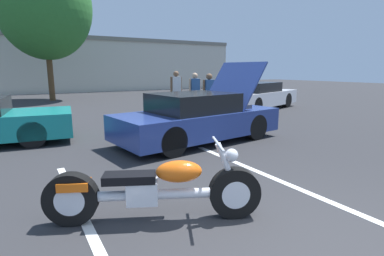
% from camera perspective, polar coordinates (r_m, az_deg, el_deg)
% --- Properties ---
extents(parking_stripe_foreground, '(0.12, 4.50, 0.01)m').
position_cam_1_polar(parking_stripe_foreground, '(3.97, -19.71, -16.31)').
color(parking_stripe_foreground, white).
rests_on(parking_stripe_foreground, ground).
extents(parking_stripe_middle, '(0.12, 4.50, 0.01)m').
position_cam_1_polar(parking_stripe_middle, '(5.31, 14.56, -8.93)').
color(parking_stripe_middle, white).
rests_on(parking_stripe_middle, ground).
extents(far_building, '(32.00, 4.20, 4.40)m').
position_cam_1_polar(far_building, '(26.97, -25.64, 11.17)').
color(far_building, beige).
rests_on(far_building, ground).
extents(tree_background, '(5.07, 5.07, 8.16)m').
position_cam_1_polar(tree_background, '(19.64, -26.30, 20.07)').
color(tree_background, brown).
rests_on(tree_background, ground).
extents(motorcycle, '(2.38, 1.25, 0.95)m').
position_cam_1_polar(motorcycle, '(3.65, -7.14, -11.61)').
color(motorcycle, black).
rests_on(motorcycle, ground).
extents(show_car_hood_open, '(4.39, 2.26, 1.99)m').
position_cam_1_polar(show_car_hood_open, '(7.48, 1.27, 1.93)').
color(show_car_hood_open, navy).
rests_on(show_car_hood_open, ground).
extents(parked_car_right_row, '(5.07, 3.28, 1.22)m').
position_cam_1_polar(parked_car_right_row, '(14.14, 12.08, 5.98)').
color(parked_car_right_row, silver).
rests_on(parked_car_right_row, ground).
extents(spectator_near_motorcycle, '(0.52, 0.22, 1.65)m').
position_cam_1_polar(spectator_near_motorcycle, '(10.73, 3.28, 6.74)').
color(spectator_near_motorcycle, '#333338').
rests_on(spectator_near_motorcycle, ground).
extents(spectator_by_show_car, '(0.52, 0.22, 1.67)m').
position_cam_1_polar(spectator_by_show_car, '(11.66, 0.56, 7.14)').
color(spectator_by_show_car, '#38476B').
rests_on(spectator_by_show_car, ground).
extents(spectator_midground, '(0.52, 0.23, 1.73)m').
position_cam_1_polar(spectator_midground, '(12.35, -3.03, 7.55)').
color(spectator_midground, brown).
rests_on(spectator_midground, ground).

